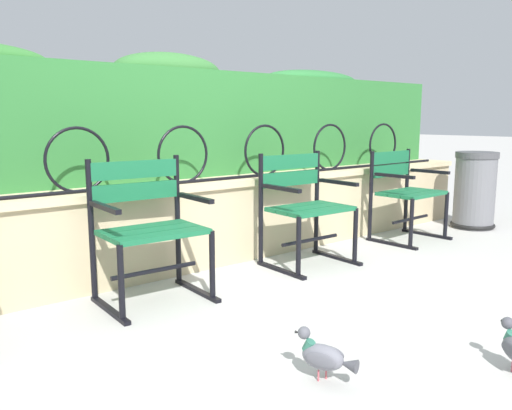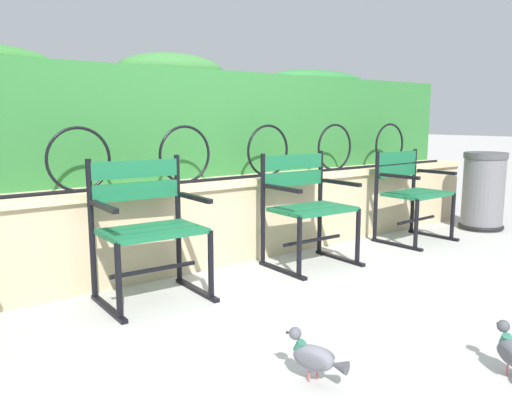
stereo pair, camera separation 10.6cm
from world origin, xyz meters
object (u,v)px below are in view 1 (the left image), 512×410
at_px(pigeon_near_chairs, 324,356).
at_px(trash_bin, 475,192).
at_px(park_chair_centre_left, 148,225).
at_px(park_chair_centre_right, 304,204).
at_px(park_chair_rightmost, 405,190).

bearing_deg(pigeon_near_chairs, trash_bin, 19.42).
height_order(park_chair_centre_left, trash_bin, park_chair_centre_left).
height_order(park_chair_centre_right, trash_bin, park_chair_centre_right).
bearing_deg(park_chair_centre_right, park_chair_centre_left, 178.92).
distance_m(pigeon_near_chairs, trash_bin, 3.76).
relative_size(park_chair_centre_left, park_chair_centre_right, 1.02).
height_order(park_chair_centre_left, park_chair_rightmost, park_chair_centre_left).
xyz_separation_m(park_chair_centre_left, park_chair_centre_right, (1.31, -0.02, -0.00)).
bearing_deg(park_chair_rightmost, pigeon_near_chairs, -151.21).
height_order(park_chair_rightmost, trash_bin, park_chair_rightmost).
relative_size(park_chair_centre_right, park_chair_rightmost, 1.04).
xyz_separation_m(park_chair_centre_right, park_chair_rightmost, (1.31, 0.01, -0.01)).
bearing_deg(park_chair_rightmost, trash_bin, -8.66).
distance_m(park_chair_centre_right, park_chair_rightmost, 1.31).
relative_size(park_chair_centre_left, trash_bin, 1.12).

